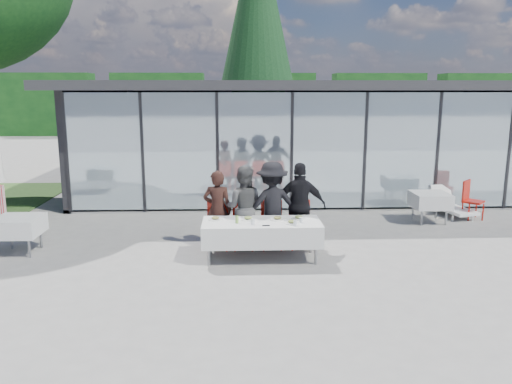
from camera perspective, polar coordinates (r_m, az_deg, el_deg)
ground at (r=9.53m, az=0.40°, el=-8.10°), size 90.00×90.00×0.00m
pavilion at (r=17.33m, az=5.84°, el=8.00°), size 14.80×8.80×3.44m
treeline at (r=37.01m, az=-4.78°, el=9.97°), size 62.50×2.00×4.40m
dining_table at (r=9.58m, az=0.64°, el=-4.62°), size 2.26×0.96×0.75m
diner_a at (r=10.20m, az=-4.41°, el=-2.04°), size 0.67×0.67×1.62m
diner_chair_a at (r=10.30m, az=-4.38°, el=-3.49°), size 0.44×0.44×0.97m
diner_b at (r=10.19m, az=-1.45°, el=-1.77°), size 0.97×0.97×1.71m
diner_chair_b at (r=10.29m, az=-1.44°, el=-3.47°), size 0.44×0.44×0.97m
diner_c at (r=10.20m, az=1.83°, el=-1.52°), size 1.38×1.38×1.80m
diner_chair_c at (r=10.31m, az=1.81°, el=-3.44°), size 0.44×0.44×0.97m
diner_d at (r=10.26m, az=5.08°, el=-1.56°), size 1.18×1.18×1.77m
diner_chair_d at (r=10.37m, az=5.03°, el=-3.40°), size 0.44×0.44×0.97m
plate_a at (r=9.67m, az=-4.66°, el=-3.04°), size 0.28×0.28×0.07m
plate_b at (r=9.64m, az=-0.92°, el=-3.05°), size 0.28×0.28×0.07m
plate_c at (r=9.65m, az=2.47°, el=-3.04°), size 0.28×0.28×0.07m
plate_d at (r=9.73m, az=4.91°, el=-2.95°), size 0.28×0.28×0.07m
plate_extra at (r=9.40m, az=4.13°, el=-3.46°), size 0.28×0.28×0.07m
juice_bottle at (r=9.40m, az=-2.20°, el=-3.16°), size 0.06×0.06×0.14m
drinking_glasses at (r=9.34m, az=3.11°, el=-3.39°), size 0.99×0.27×0.10m
folded_eyeglasses at (r=9.22m, az=1.16°, el=-3.85°), size 0.14×0.03×0.01m
spare_table_left at (r=10.99m, az=-25.52°, el=-3.55°), size 0.86×0.86×0.74m
spare_table_right at (r=12.97m, az=19.28°, el=-0.89°), size 0.86×0.86×0.74m
spare_chair_a at (r=13.73m, az=23.26°, el=-0.60°), size 0.62×0.62×0.97m
spare_chair_b at (r=14.26m, az=16.30°, el=0.31°), size 0.56×0.56×0.97m
lounger at (r=14.02m, az=21.26°, el=-1.37°), size 0.89×1.43×0.72m
conifer_tree at (r=22.16m, az=0.15°, el=18.78°), size 4.00×4.00×10.50m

